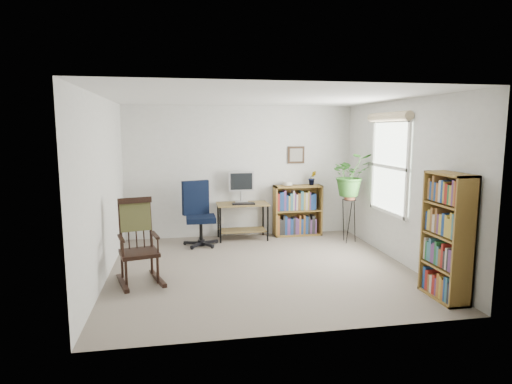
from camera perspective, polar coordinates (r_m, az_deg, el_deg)
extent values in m
cube|color=gray|center=(6.21, 0.66, -10.17)|extent=(4.20, 4.00, 0.00)
cube|color=silver|center=(5.90, 0.70, 12.51)|extent=(4.20, 4.00, 0.00)
cube|color=silver|center=(7.90, -2.04, 2.73)|extent=(4.20, 0.00, 2.40)
cube|color=silver|center=(4.02, 6.03, -2.76)|extent=(4.20, 0.00, 2.40)
cube|color=silver|center=(5.92, -19.72, 0.37)|extent=(0.00, 4.00, 2.40)
cube|color=silver|center=(6.66, 18.73, 1.25)|extent=(0.00, 4.00, 2.40)
cube|color=black|center=(7.56, -1.69, -1.57)|extent=(0.40, 0.15, 0.02)
imported|color=#326E26|center=(7.55, 12.57, 4.97)|extent=(1.69, 1.88, 1.46)
imported|color=#326E26|center=(8.05, 7.52, 1.31)|extent=(0.13, 0.24, 0.11)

